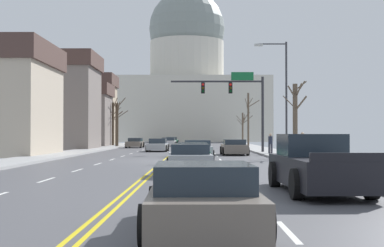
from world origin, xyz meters
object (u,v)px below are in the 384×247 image
(sedan_oncoming_03, at_px, (172,141))
(pedestrian_01, at_px, (303,144))
(street_lamp_right, at_px, (282,88))
(pickup_truck_near_04, at_px, (316,166))
(sedan_near_01, at_px, (197,150))
(sedan_near_02, at_px, (192,154))
(sedan_near_03, at_px, (190,160))
(sedan_near_00, at_px, (234,147))
(pedestrian_00, at_px, (270,142))
(sedan_oncoming_02, at_px, (168,142))
(sedan_oncoming_00, at_px, (158,145))
(sedan_near_05, at_px, (203,199))
(signal_gantry, at_px, (237,95))
(sedan_oncoming_01, at_px, (135,143))

(sedan_oncoming_03, relative_size, pedestrian_01, 2.78)
(street_lamp_right, distance_m, pickup_truck_near_04, 22.60)
(sedan_oncoming_03, bearing_deg, sedan_near_01, -85.46)
(street_lamp_right, bearing_deg, sedan_near_02, -127.97)
(sedan_near_03, xyz_separation_m, sedan_oncoming_03, (-3.45, 61.37, -0.06))
(sedan_near_00, xyz_separation_m, sedan_oncoming_03, (-6.75, 40.87, -0.04))
(pedestrian_00, bearing_deg, sedan_oncoming_02, 107.42)
(street_lamp_right, height_order, pedestrian_01, street_lamp_right)
(sedan_oncoming_00, height_order, sedan_oncoming_03, sedan_oncoming_00)
(sedan_near_01, xyz_separation_m, sedan_near_05, (0.01, -26.57, -0.04))
(sedan_near_03, xyz_separation_m, pickup_truck_near_04, (3.74, -6.86, 0.14))
(sedan_near_00, bearing_deg, pedestrian_00, -5.84)
(street_lamp_right, height_order, sedan_near_05, street_lamp_right)
(street_lamp_right, xyz_separation_m, sedan_near_05, (-5.87, -28.44, -4.27))
(sedan_near_01, relative_size, sedan_oncoming_00, 0.96)
(sedan_near_03, bearing_deg, signal_gantry, 81.09)
(sedan_oncoming_01, relative_size, pedestrian_00, 2.74)
(sedan_near_01, bearing_deg, sedan_oncoming_01, 104.20)
(sedan_oncoming_03, height_order, pedestrian_01, pedestrian_01)
(pickup_truck_near_04, relative_size, sedan_oncoming_01, 1.35)
(sedan_oncoming_01, relative_size, sedan_oncoming_03, 0.94)
(signal_gantry, bearing_deg, street_lamp_right, -73.56)
(sedan_oncoming_00, bearing_deg, sedan_near_03, -83.43)
(signal_gantry, height_order, sedan_oncoming_00, signal_gantry)
(sedan_near_01, height_order, sedan_near_03, sedan_near_03)
(sedan_oncoming_03, bearing_deg, sedan_near_03, -86.78)
(street_lamp_right, height_order, sedan_oncoming_03, street_lamp_right)
(sedan_oncoming_02, bearing_deg, sedan_oncoming_01, -113.37)
(sedan_near_00, distance_m, sedan_oncoming_00, 10.84)
(sedan_near_05, bearing_deg, sedan_near_01, 90.03)
(sedan_near_01, relative_size, sedan_oncoming_01, 1.02)
(sedan_near_05, height_order, pedestrian_01, pedestrian_01)
(signal_gantry, height_order, street_lamp_right, street_lamp_right)
(sedan_near_05, relative_size, pedestrian_01, 2.77)
(pedestrian_01, bearing_deg, sedan_oncoming_02, 105.51)
(sedan_near_00, height_order, sedan_near_02, sedan_near_00)
(sedan_oncoming_03, bearing_deg, sedan_near_02, -86.29)
(sedan_near_02, height_order, pickup_truck_near_04, pickup_truck_near_04)
(sedan_near_01, bearing_deg, sedan_near_03, -91.56)
(sedan_near_02, relative_size, pickup_truck_near_04, 0.79)
(pedestrian_00, bearing_deg, pickup_truck_near_04, -95.00)
(sedan_near_00, height_order, sedan_near_05, sedan_near_00)
(sedan_oncoming_02, height_order, sedan_oncoming_03, sedan_oncoming_03)
(sedan_near_01, xyz_separation_m, sedan_near_03, (-0.36, -13.36, 0.01))
(sedan_near_00, relative_size, sedan_oncoming_00, 0.97)
(pedestrian_00, height_order, pedestrian_01, pedestrian_01)
(sedan_near_00, xyz_separation_m, pickup_truck_near_04, (0.45, -27.35, 0.16))
(signal_gantry, relative_size, pickup_truck_near_04, 1.38)
(signal_gantry, relative_size, sedan_near_02, 1.74)
(sedan_near_05, distance_m, pedestrian_00, 33.91)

